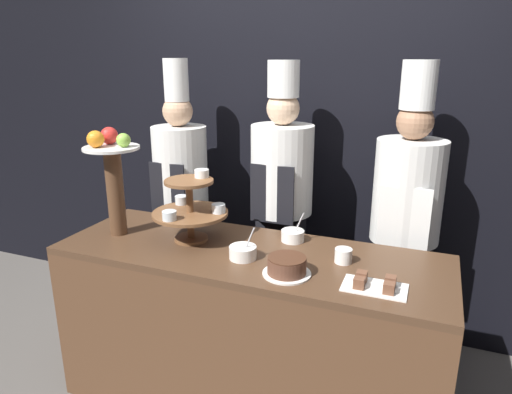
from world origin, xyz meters
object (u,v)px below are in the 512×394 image
cake_round (287,266)px  chef_center_right (406,214)px  chef_center_left (281,196)px  cup_white (343,256)px  chef_left (181,189)px  tiered_stand (190,207)px  fruit_pedestal (113,170)px  serving_bowl_near (243,252)px  cake_square_tray (375,284)px  serving_bowl_far (293,236)px

cake_round → chef_center_right: chef_center_right is taller
cake_round → chef_center_left: 0.83m
cup_white → chef_center_left: bearing=131.1°
cup_white → chef_left: 1.31m
tiered_stand → cup_white: size_ratio=4.85×
cup_white → chef_center_right: bearing=67.9°
fruit_pedestal → serving_bowl_near: fruit_pedestal is taller
cake_round → cake_square_tray: (0.37, 0.01, -0.02)m
cup_white → chef_center_left: 0.75m
fruit_pedestal → chef_center_right: 1.59m
serving_bowl_near → serving_bowl_far: (0.15, 0.29, -0.00)m
chef_center_left → fruit_pedestal: bearing=-137.8°
cake_square_tray → chef_center_right: 0.77m
tiered_stand → serving_bowl_near: tiered_stand is taller
serving_bowl_near → chef_center_right: (0.68, 0.69, 0.05)m
tiered_stand → cake_round: 0.63m
serving_bowl_far → chef_center_right: size_ratio=0.09×
chef_center_left → chef_center_right: chef_center_right is taller
fruit_pedestal → chef_left: (0.01, 0.64, -0.27)m
chef_left → cake_round: bearing=-38.3°
chef_center_left → cup_white: bearing=-48.9°
cup_white → cake_square_tray: (0.17, -0.20, -0.02)m
cake_round → chef_center_left: size_ratio=0.12×
cake_round → cake_square_tray: size_ratio=0.82×
cup_white → tiered_stand: bearing=-178.9°
serving_bowl_near → chef_center_left: (-0.04, 0.69, 0.08)m
serving_bowl_near → chef_left: 1.01m
tiered_stand → chef_left: (-0.40, 0.58, -0.10)m
fruit_pedestal → serving_bowl_far: fruit_pedestal is taller
tiered_stand → cup_white: 0.80m
cup_white → cake_round: bearing=-133.9°
serving_bowl_far → fruit_pedestal: bearing=-165.0°
cake_square_tray → chef_center_right: chef_center_right is taller
fruit_pedestal → serving_bowl_far: size_ratio=3.53×
cup_white → chef_left: (-1.19, 0.56, 0.05)m
fruit_pedestal → serving_bowl_near: size_ratio=3.47×
chef_left → cup_white: bearing=-25.4°
serving_bowl_far → cake_square_tray: bearing=-38.0°
tiered_stand → serving_bowl_far: tiered_stand is taller
cake_square_tray → chef_center_left: chef_center_left is taller
cake_square_tray → chef_center_left: size_ratio=0.15×
serving_bowl_near → serving_bowl_far: bearing=62.2°
serving_bowl_near → chef_center_left: chef_center_left is taller
tiered_stand → chef_left: size_ratio=0.22×
cake_round → chef_left: bearing=141.7°
cake_round → cup_white: (0.20, 0.21, -0.01)m
serving_bowl_far → chef_center_left: bearing=116.2°
serving_bowl_near → tiered_stand: bearing=161.4°
tiered_stand → chef_center_right: size_ratio=0.22×
cup_white → fruit_pedestal: bearing=-176.2°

